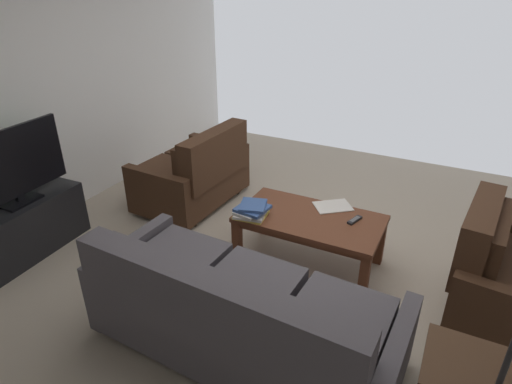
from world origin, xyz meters
The scene contains 11 objects.
ground_plane centered at (0.00, 0.00, 0.00)m, with size 5.36×5.99×0.01m, color tan.
wall_right centered at (2.68, 0.00, 1.38)m, with size 0.12×5.99×2.76m, color white.
sofa_main centered at (0.06, 0.97, 0.35)m, with size 2.03×0.95×0.83m.
loveseat_near centered at (1.48, -0.68, 0.36)m, with size 0.85×1.21×0.87m.
coffee_table centered at (0.02, -0.20, 0.39)m, with size 1.18×0.64×0.46m.
end_table centered at (-1.22, 1.01, 0.48)m, with size 0.42×0.42×0.61m.
tv_stand centered at (2.29, 0.76, 0.25)m, with size 0.40×1.04×0.51m.
flat_tv centered at (2.29, 0.76, 0.84)m, with size 0.21×1.01×0.64m.
book_stack centered at (0.46, 0.00, 0.51)m, with size 0.29×0.31×0.11m.
tv_remote centered at (-0.33, -0.30, 0.47)m, with size 0.09×0.17×0.02m.
loose_magazine centered at (-0.09, -0.45, 0.46)m, with size 0.22×0.31×0.01m, color silver.
Camera 1 is at (-0.97, 2.75, 2.25)m, focal length 30.23 mm.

